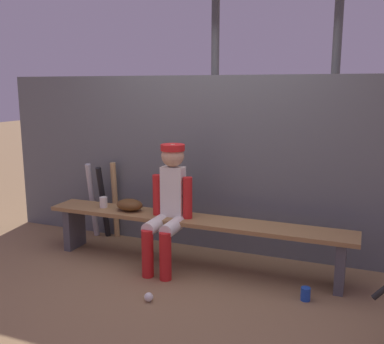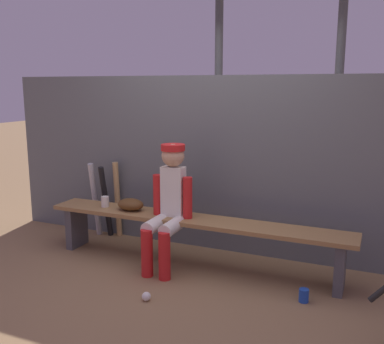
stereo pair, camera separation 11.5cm
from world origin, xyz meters
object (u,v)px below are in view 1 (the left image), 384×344
at_px(baseball, 149,297).
at_px(bat_aluminum_silver, 92,200).
at_px(player_seated, 168,202).
at_px(dugout_bench, 192,228).
at_px(bat_aluminum_black, 103,203).
at_px(bat_wood_tan, 115,200).
at_px(cup_on_ground, 306,294).
at_px(scoreboard, 280,3).
at_px(baseball_glove, 130,205).
at_px(cup_on_bench, 104,202).

bearing_deg(baseball, bat_aluminum_silver, 138.54).
xyz_separation_m(player_seated, baseball, (0.14, -0.69, -0.62)).
relative_size(dugout_bench, baseball, 41.21).
height_order(bat_aluminum_black, baseball, bat_aluminum_black).
bearing_deg(bat_wood_tan, bat_aluminum_black, -144.45).
xyz_separation_m(dugout_bench, cup_on_ground, (1.13, -0.31, -0.33)).
distance_m(dugout_bench, scoreboard, 2.80).
distance_m(bat_aluminum_silver, baseball, 1.80).
distance_m(baseball_glove, cup_on_bench, 0.31).
bearing_deg(baseball_glove, bat_wood_tan, 135.09).
relative_size(dugout_bench, scoreboard, 0.79).
distance_m(bat_aluminum_black, baseball, 1.71).
relative_size(player_seated, baseball, 16.13).
bearing_deg(bat_aluminum_black, cup_on_ground, -16.12).
bearing_deg(cup_on_bench, scoreboard, 46.82).
xyz_separation_m(dugout_bench, baseball_glove, (-0.68, 0.00, 0.16)).
bearing_deg(bat_aluminum_black, scoreboard, 34.92).
height_order(bat_aluminum_black, scoreboard, scoreboard).
bearing_deg(bat_aluminum_silver, baseball, -41.46).
bearing_deg(baseball_glove, scoreboard, 53.73).
height_order(bat_wood_tan, bat_aluminum_silver, bat_wood_tan).
distance_m(baseball, cup_on_ground, 1.29).
bearing_deg(player_seated, baseball, -78.77).
height_order(bat_wood_tan, scoreboard, scoreboard).
distance_m(dugout_bench, bat_aluminum_black, 1.30).
bearing_deg(bat_aluminum_silver, baseball_glove, -27.13).
bearing_deg(bat_aluminum_silver, player_seated, -21.76).
bearing_deg(bat_wood_tan, player_seated, -31.08).
distance_m(bat_wood_tan, scoreboard, 2.96).
distance_m(bat_wood_tan, cup_on_bench, 0.47).
relative_size(baseball_glove, cup_on_bench, 2.55).
xyz_separation_m(player_seated, cup_on_bench, (-0.80, 0.12, -0.11)).
bearing_deg(cup_on_bench, player_seated, -8.64).
bearing_deg(baseball, baseball_glove, 127.63).
distance_m(baseball_glove, bat_aluminum_black, 0.68).
bearing_deg(dugout_bench, cup_on_ground, -15.50).
distance_m(bat_aluminum_silver, cup_on_ground, 2.62).
distance_m(cup_on_ground, scoreboard, 3.29).
distance_m(dugout_bench, bat_wood_tan, 1.22).
distance_m(baseball_glove, cup_on_ground, 1.90).
distance_m(player_seated, baseball_glove, 0.51).
height_order(baseball, scoreboard, scoreboard).
bearing_deg(player_seated, scoreboard, 68.52).
height_order(player_seated, baseball, player_seated).
xyz_separation_m(dugout_bench, cup_on_bench, (-1.00, 0.01, 0.15)).
bearing_deg(dugout_bench, player_seated, -149.73).
bearing_deg(scoreboard, cup_on_ground, -70.37).
xyz_separation_m(bat_aluminum_black, baseball, (1.18, -1.18, -0.39)).
xyz_separation_m(player_seated, baseball_glove, (-0.49, 0.12, -0.11)).
bearing_deg(dugout_bench, bat_aluminum_black, 163.32).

